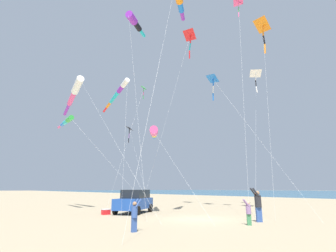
{
  "coord_description": "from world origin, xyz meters",
  "views": [
    {
      "loc": [
        12.4,
        13.05,
        1.94
      ],
      "look_at": [
        -3.21,
        -7.4,
        8.13
      ],
      "focal_mm": 27.88,
      "sensor_mm": 36.0,
      "label": 1
    }
  ],
  "objects_px": {
    "person_child_grey_jacket": "(248,211)",
    "kite_delta_rainbow_low_near": "(130,129)",
    "kite_windsock_black_fish_shape": "(66,121)",
    "kite_windsock_long_streamer_right": "(74,92)",
    "kite_windsock_long_streamer_left": "(135,22)",
    "parked_car": "(134,201)",
    "kite_windsock_checkered_midright": "(118,93)",
    "cooler_box": "(106,212)",
    "kite_delta_orange_high_right": "(256,74)",
    "kite_delta_blue_topmost": "(190,35)",
    "kite_delta_white_trailing": "(144,88)",
    "kite_delta_magenta_far_left": "(239,2)",
    "kite_windsock_purple_drifting": "(154,133)",
    "kite_delta_small_distant": "(213,79)",
    "person_child_green_jacket": "(135,214)",
    "kite_delta_red_high_left": "(263,25)",
    "person_adult_flyer": "(258,203)"
  },
  "relations": [
    {
      "from": "person_child_green_jacket",
      "to": "kite_delta_small_distant",
      "type": "distance_m",
      "value": 21.59
    },
    {
      "from": "kite_delta_magenta_far_left",
      "to": "kite_delta_blue_topmost",
      "type": "xyz_separation_m",
      "value": [
        -0.32,
        -7.65,
        0.2
      ]
    },
    {
      "from": "person_child_green_jacket",
      "to": "kite_windsock_checkered_midright",
      "type": "xyz_separation_m",
      "value": [
        -5.83,
        -14.41,
        11.67
      ]
    },
    {
      "from": "kite_windsock_purple_drifting",
      "to": "kite_windsock_checkered_midright",
      "type": "xyz_separation_m",
      "value": [
        0.41,
        -6.75,
        5.72
      ]
    },
    {
      "from": "person_child_grey_jacket",
      "to": "kite_delta_rainbow_low_near",
      "type": "height_order",
      "value": "kite_delta_rainbow_low_near"
    },
    {
      "from": "cooler_box",
      "to": "kite_delta_blue_topmost",
      "type": "bearing_deg",
      "value": -170.6
    },
    {
      "from": "kite_delta_rainbow_low_near",
      "to": "kite_delta_magenta_far_left",
      "type": "relative_size",
      "value": 0.58
    },
    {
      "from": "person_adult_flyer",
      "to": "kite_delta_blue_topmost",
      "type": "height_order",
      "value": "kite_delta_blue_topmost"
    },
    {
      "from": "cooler_box",
      "to": "kite_delta_orange_high_right",
      "type": "xyz_separation_m",
      "value": [
        -17.98,
        2.41,
        15.62
      ]
    },
    {
      "from": "kite_delta_white_trailing",
      "to": "kite_delta_magenta_far_left",
      "type": "bearing_deg",
      "value": 105.61
    },
    {
      "from": "kite_delta_orange_high_right",
      "to": "kite_windsock_long_streamer_left",
      "type": "distance_m",
      "value": 16.01
    },
    {
      "from": "kite_delta_orange_high_right",
      "to": "kite_windsock_long_streamer_right",
      "type": "xyz_separation_m",
      "value": [
        19.17,
        -9.06,
        -4.14
      ]
    },
    {
      "from": "person_child_grey_jacket",
      "to": "kite_delta_small_distant",
      "type": "relative_size",
      "value": 0.09
    },
    {
      "from": "person_child_green_jacket",
      "to": "kite_delta_orange_high_right",
      "type": "distance_m",
      "value": 26.11
    },
    {
      "from": "cooler_box",
      "to": "person_child_green_jacket",
      "type": "relative_size",
      "value": 0.42
    },
    {
      "from": "kite_delta_red_high_left",
      "to": "kite_delta_blue_topmost",
      "type": "relative_size",
      "value": 0.85
    },
    {
      "from": "parked_car",
      "to": "person_adult_flyer",
      "type": "height_order",
      "value": "person_adult_flyer"
    },
    {
      "from": "kite_delta_small_distant",
      "to": "parked_car",
      "type": "bearing_deg",
      "value": -1.4
    },
    {
      "from": "kite_delta_white_trailing",
      "to": "cooler_box",
      "type": "bearing_deg",
      "value": 42.18
    },
    {
      "from": "kite_delta_orange_high_right",
      "to": "kite_delta_small_distant",
      "type": "height_order",
      "value": "kite_delta_orange_high_right"
    },
    {
      "from": "person_child_grey_jacket",
      "to": "kite_delta_magenta_far_left",
      "type": "bearing_deg",
      "value": -146.95
    },
    {
      "from": "person_child_grey_jacket",
      "to": "kite_windsock_long_streamer_left",
      "type": "xyz_separation_m",
      "value": [
        -0.45,
        -14.24,
        19.96
      ]
    },
    {
      "from": "kite_windsock_purple_drifting",
      "to": "kite_delta_magenta_far_left",
      "type": "relative_size",
      "value": 0.56
    },
    {
      "from": "parked_car",
      "to": "kite_windsock_checkered_midright",
      "type": "relative_size",
      "value": 0.34
    },
    {
      "from": "kite_windsock_black_fish_shape",
      "to": "kite_delta_rainbow_low_near",
      "type": "xyz_separation_m",
      "value": [
        -9.92,
        -4.77,
        1.5
      ]
    },
    {
      "from": "kite_delta_orange_high_right",
      "to": "kite_delta_blue_topmost",
      "type": "relative_size",
      "value": 0.77
    },
    {
      "from": "kite_delta_rainbow_low_near",
      "to": "person_child_grey_jacket",
      "type": "bearing_deg",
      "value": 78.06
    },
    {
      "from": "cooler_box",
      "to": "kite_windsock_purple_drifting",
      "type": "height_order",
      "value": "kite_windsock_purple_drifting"
    },
    {
      "from": "kite_windsock_black_fish_shape",
      "to": "kite_windsock_long_streamer_right",
      "type": "relative_size",
      "value": 0.62
    },
    {
      "from": "parked_car",
      "to": "person_child_grey_jacket",
      "type": "relative_size",
      "value": 3.3
    },
    {
      "from": "kite_windsock_checkered_midright",
      "to": "kite_delta_blue_topmost",
      "type": "relative_size",
      "value": 0.63
    },
    {
      "from": "cooler_box",
      "to": "kite_delta_orange_high_right",
      "type": "height_order",
      "value": "kite_delta_orange_high_right"
    },
    {
      "from": "person_adult_flyer",
      "to": "kite_windsock_checkered_midright",
      "type": "height_order",
      "value": "kite_windsock_checkered_midright"
    },
    {
      "from": "kite_windsock_long_streamer_right",
      "to": "parked_car",
      "type": "bearing_deg",
      "value": 117.44
    },
    {
      "from": "kite_delta_rainbow_low_near",
      "to": "kite_delta_blue_topmost",
      "type": "relative_size",
      "value": 0.57
    },
    {
      "from": "person_child_grey_jacket",
      "to": "kite_delta_orange_high_right",
      "type": "xyz_separation_m",
      "value": [
        -14.35,
        -7.96,
        15.08
      ]
    },
    {
      "from": "person_adult_flyer",
      "to": "kite_delta_small_distant",
      "type": "distance_m",
      "value": 17.68
    },
    {
      "from": "kite_windsock_purple_drifting",
      "to": "kite_windsock_long_streamer_right",
      "type": "relative_size",
      "value": 0.62
    },
    {
      "from": "kite_windsock_long_streamer_left",
      "to": "kite_windsock_checkered_midright",
      "type": "bearing_deg",
      "value": -69.82
    },
    {
      "from": "person_child_grey_jacket",
      "to": "kite_delta_red_high_left",
      "type": "distance_m",
      "value": 18.98
    },
    {
      "from": "kite_delta_rainbow_low_near",
      "to": "kite_windsock_long_streamer_right",
      "type": "distance_m",
      "value": 11.03
    },
    {
      "from": "kite_delta_rainbow_low_near",
      "to": "kite_delta_white_trailing",
      "type": "bearing_deg",
      "value": 77.62
    },
    {
      "from": "person_child_green_jacket",
      "to": "kite_windsock_long_streamer_right",
      "type": "bearing_deg",
      "value": -94.82
    },
    {
      "from": "parked_car",
      "to": "kite_delta_white_trailing",
      "type": "relative_size",
      "value": 0.31
    },
    {
      "from": "kite_windsock_black_fish_shape",
      "to": "kite_delta_magenta_far_left",
      "type": "distance_m",
      "value": 21.37
    },
    {
      "from": "kite_delta_magenta_far_left",
      "to": "kite_delta_blue_topmost",
      "type": "relative_size",
      "value": 0.98
    },
    {
      "from": "parked_car",
      "to": "kite_windsock_long_streamer_right",
      "type": "xyz_separation_m",
      "value": [
        3.56,
        -6.86,
        10.73
      ]
    },
    {
      "from": "kite_delta_magenta_far_left",
      "to": "kite_windsock_long_streamer_left",
      "type": "bearing_deg",
      "value": -56.15
    },
    {
      "from": "kite_windsock_checkered_midright",
      "to": "kite_delta_small_distant",
      "type": "xyz_separation_m",
      "value": [
        -8.93,
        6.31,
        1.85
      ]
    },
    {
      "from": "kite_windsock_purple_drifting",
      "to": "kite_windsock_long_streamer_right",
      "type": "distance_m",
      "value": 10.28
    }
  ]
}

